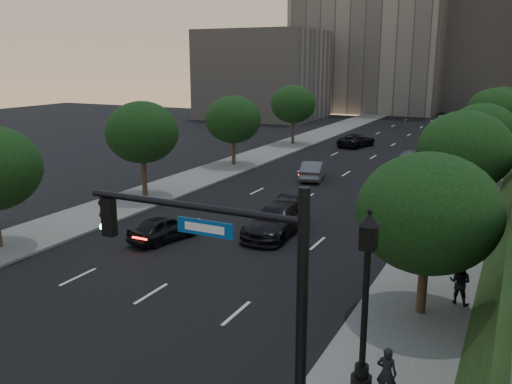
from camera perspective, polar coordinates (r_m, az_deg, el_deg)
The scene contains 25 objects.
ground at distance 19.86m, azimuth -20.01°, elevation -15.44°, with size 160.00×160.00×0.00m, color black.
road_surface at distance 44.63m, azimuth 8.70°, elevation 1.43°, with size 16.00×140.00×0.02m, color black.
sidewalk_right at distance 42.76m, azimuth 21.89°, elevation 0.13°, with size 4.50×140.00×0.15m, color slate.
sidewalk_left at distance 48.62m, azimuth -2.87°, elevation 2.67°, with size 4.50×140.00×0.15m, color slate.
office_block_left at distance 107.31m, azimuth 12.21°, elevation 16.98°, with size 26.00×20.00×32.00m, color gray.
office_block_mid at distance 113.91m, azimuth 23.55°, elevation 14.46°, with size 22.00×18.00×26.00m, color gray.
office_block_filler at distance 90.53m, azimuth 0.77°, elevation 12.23°, with size 18.00×16.00×14.00m, color gray.
tree_right_a at distance 20.54m, azimuth 17.66°, elevation -2.13°, with size 5.20×5.20×6.24m.
tree_right_b at distance 32.13m, azimuth 21.13°, elevation 4.06°, with size 5.20×5.20×6.74m.
tree_right_c at distance 45.04m, azimuth 22.73°, elevation 5.82°, with size 5.20×5.20×6.24m.
tree_right_d at distance 58.90m, azimuth 23.78°, elevation 7.84°, with size 5.20×5.20×6.74m.
tree_right_e at distance 73.88m, azimuth 24.38°, elevation 8.37°, with size 5.20×5.20×6.24m.
tree_left_b at distance 38.04m, azimuth -11.90°, elevation 6.16°, with size 5.00×5.00×6.71m.
tree_left_c at distance 48.89m, azimuth -2.41°, elevation 7.63°, with size 5.00×5.00×6.34m.
tree_left_d at distance 61.45m, azimuth 3.95°, elevation 9.21°, with size 5.00×5.00×6.71m.
traffic_signal_mast at distance 12.18m, azimuth -0.16°, elevation -14.38°, with size 5.68×0.56×7.00m.
street_lamp at distance 15.53m, azimuth 11.36°, elevation -12.43°, with size 0.64×0.64×5.62m.
sedan_near_left at distance 29.30m, azimuth -9.62°, elevation -3.74°, with size 1.66×4.14×1.41m, color black.
sedan_mid_left at distance 43.84m, azimuth 6.04°, elevation 2.30°, with size 1.61×4.62×1.52m, color #5B5C62.
sedan_far_left at distance 61.26m, azimuth 10.54°, elevation 5.36°, with size 2.36×5.13×1.43m, color black.
sedan_near_right at distance 29.83m, azimuth 2.15°, elevation -2.99°, with size 2.31×5.68×1.65m, color black.
sedan_far_right at distance 51.85m, azimuth 15.79°, elevation 3.54°, with size 1.61×3.99×1.36m, color slate.
pedestrian_a at distance 16.30m, azimuth 13.58°, elevation -18.04°, with size 0.57×0.37×1.56m, color black.
pedestrian_b at distance 22.69m, azimuth 20.68°, elevation -8.89°, with size 0.85×0.66×1.75m, color black.
pedestrian_c at distance 28.77m, azimuth 18.06°, elevation -4.00°, with size 0.97×0.40×1.66m, color black.
Camera 1 is at (13.06, -11.63, 9.42)m, focal length 38.00 mm.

